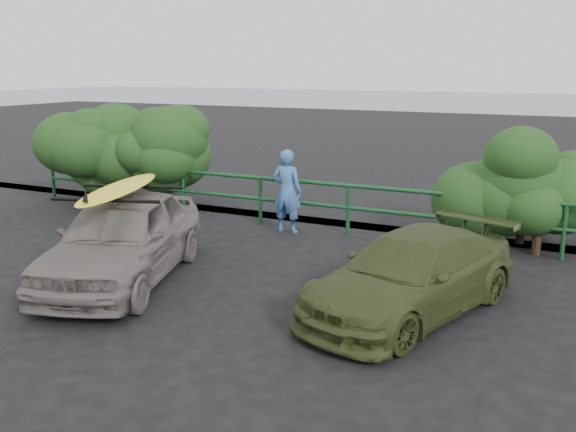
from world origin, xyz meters
name	(u,v)px	position (x,y,z in m)	size (l,w,h in m)	color
ground	(153,308)	(0.00, 0.00, 0.00)	(80.00, 80.00, 0.00)	black
ocean	(545,101)	(0.00, 60.00, 0.00)	(200.00, 200.00, 0.00)	slate
guardrail	(303,205)	(0.00, 5.00, 0.52)	(14.00, 0.08, 1.04)	#154923
shrub_left	(130,157)	(-4.80, 5.40, 1.15)	(3.20, 2.40, 2.31)	#21471A
shrub_right	(569,194)	(5.00, 5.50, 1.10)	(3.20, 2.40, 2.20)	#21471A
sedan	(123,238)	(-1.15, 0.78, 0.69)	(1.64, 4.06, 1.38)	slate
olive_vehicle	(412,275)	(3.30, 1.43, 0.55)	(1.55, 3.81, 1.11)	#36441E
man	(287,191)	(-0.18, 4.62, 0.85)	(0.62, 0.41, 1.71)	#3A6BAE
roof_rack	(120,193)	(-1.15, 0.78, 1.41)	(1.66, 1.16, 0.06)	black
surfboard	(120,189)	(-1.15, 0.78, 1.48)	(0.58, 2.81, 0.08)	yellow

